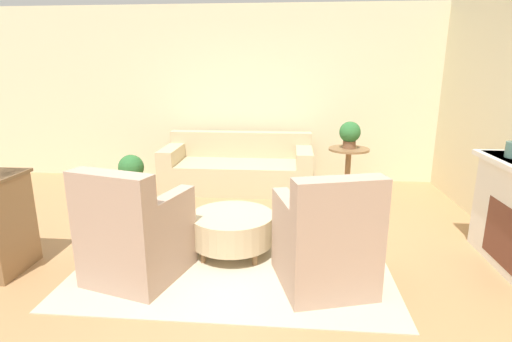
# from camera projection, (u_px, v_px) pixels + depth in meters

# --- Properties ---
(ground_plane) EXTENTS (16.00, 16.00, 0.00)m
(ground_plane) POSITION_uv_depth(u_px,v_px,m) (236.00, 256.00, 4.03)
(ground_plane) COLOR #AD7F51
(wall_back) EXTENTS (9.83, 0.12, 2.80)m
(wall_back) POSITION_uv_depth(u_px,v_px,m) (260.00, 95.00, 6.54)
(wall_back) COLOR beige
(wall_back) RESTS_ON ground_plane
(rug) EXTENTS (2.93, 2.21, 0.01)m
(rug) POSITION_uv_depth(u_px,v_px,m) (236.00, 256.00, 4.03)
(rug) COLOR beige
(rug) RESTS_ON ground_plane
(couch) EXTENTS (2.27, 0.96, 0.84)m
(couch) POSITION_uv_depth(u_px,v_px,m) (238.00, 169.00, 6.22)
(couch) COLOR #C6B289
(couch) RESTS_ON ground_plane
(armchair_left) EXTENTS (0.92, 0.96, 1.04)m
(armchair_left) POSITION_uv_depth(u_px,v_px,m) (134.00, 236.00, 3.52)
(armchair_left) COLOR tan
(armchair_left) RESTS_ON rug
(armchair_right) EXTENTS (0.92, 0.96, 1.04)m
(armchair_right) POSITION_uv_depth(u_px,v_px,m) (326.00, 244.00, 3.38)
(armchair_right) COLOR tan
(armchair_right) RESTS_ON rug
(ottoman_table) EXTENTS (0.84, 0.84, 0.41)m
(ottoman_table) POSITION_uv_depth(u_px,v_px,m) (232.00, 228.00, 4.04)
(ottoman_table) COLOR #C6B289
(ottoman_table) RESTS_ON rug
(side_table) EXTENTS (0.58, 0.58, 0.70)m
(side_table) POSITION_uv_depth(u_px,v_px,m) (348.00, 163.00, 5.84)
(side_table) COLOR olive
(side_table) RESTS_ON ground_plane
(potted_plant_on_side_table) EXTENTS (0.30, 0.30, 0.39)m
(potted_plant_on_side_table) POSITION_uv_depth(u_px,v_px,m) (350.00, 133.00, 5.73)
(potted_plant_on_side_table) COLOR brown
(potted_plant_on_side_table) RESTS_ON side_table
(potted_plant_floor) EXTENTS (0.39, 0.39, 0.55)m
(potted_plant_floor) POSITION_uv_depth(u_px,v_px,m) (131.00, 170.00, 6.13)
(potted_plant_floor) COLOR brown
(potted_plant_floor) RESTS_ON ground_plane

